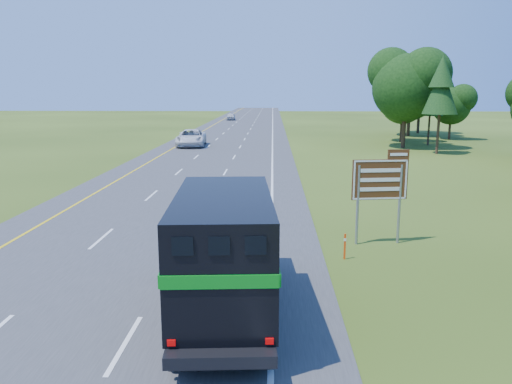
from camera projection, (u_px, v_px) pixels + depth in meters
road at (227, 144)px, 59.60m from camera, size 15.00×260.00×0.04m
lane_markings at (227, 144)px, 59.59m from camera, size 11.15×260.00×0.01m
horse_truck at (224, 248)px, 13.97m from camera, size 3.03×8.19×3.56m
white_suv at (191, 138)px, 57.13m from camera, size 3.64×7.03×1.89m
far_car at (231, 116)px, 108.23m from camera, size 2.02×4.63×1.55m
exit_sign at (381, 183)px, 20.37m from camera, size 2.32×0.37×3.95m
delineator at (345, 246)px, 18.83m from camera, size 0.08×0.05×1.00m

